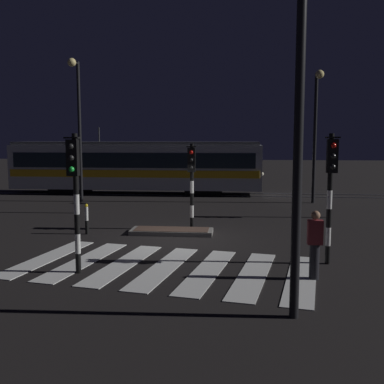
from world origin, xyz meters
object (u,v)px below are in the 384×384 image
(street_lamp_near_kerb, at_px, (302,51))
(traffic_light_kerb_mid_left, at_px, (75,182))
(traffic_light_corner_near_right, at_px, (331,179))
(traffic_light_median_centre, at_px, (192,173))
(traffic_light_corner_far_right, at_px, (330,171))
(street_lamp_trackside_right, at_px, (316,120))
(traffic_light_corner_far_left, at_px, (75,164))
(pedestrian_waiting_at_kerb, at_px, (315,244))
(street_lamp_trackside_left, at_px, (78,114))
(bollard_island_edge, at_px, (87,219))
(tram, at_px, (136,166))

(street_lamp_near_kerb, bearing_deg, traffic_light_kerb_mid_left, 153.31)
(traffic_light_corner_near_right, bearing_deg, traffic_light_median_centre, 133.62)
(traffic_light_corner_far_right, height_order, traffic_light_corner_near_right, traffic_light_corner_near_right)
(traffic_light_corner_far_right, height_order, street_lamp_trackside_right, street_lamp_trackside_right)
(traffic_light_corner_far_left, xyz_separation_m, pedestrian_waiting_at_kerb, (9.32, -9.11, -1.42))
(traffic_light_corner_near_right, height_order, street_lamp_trackside_right, street_lamp_trackside_right)
(traffic_light_median_centre, bearing_deg, pedestrian_waiting_at_kerb, -58.16)
(traffic_light_corner_far_right, xyz_separation_m, street_lamp_trackside_left, (-12.51, 3.83, 2.69))
(street_lamp_trackside_right, bearing_deg, traffic_light_kerb_mid_left, -120.76)
(traffic_light_kerb_mid_left, distance_m, traffic_light_corner_far_left, 9.83)
(traffic_light_corner_far_right, distance_m, pedestrian_waiting_at_kerb, 9.32)
(traffic_light_kerb_mid_left, xyz_separation_m, traffic_light_median_centre, (2.35, 5.94, -0.21))
(traffic_light_corner_near_right, bearing_deg, pedestrian_waiting_at_kerb, -113.42)
(street_lamp_near_kerb, bearing_deg, traffic_light_corner_far_right, 76.34)
(traffic_light_median_centre, height_order, traffic_light_corner_far_right, traffic_light_median_centre)
(traffic_light_kerb_mid_left, relative_size, street_lamp_trackside_left, 0.47)
(pedestrian_waiting_at_kerb, bearing_deg, traffic_light_corner_far_right, 77.07)
(street_lamp_trackside_right, height_order, street_lamp_near_kerb, street_lamp_near_kerb)
(traffic_light_corner_near_right, height_order, street_lamp_near_kerb, street_lamp_near_kerb)
(traffic_light_kerb_mid_left, height_order, bollard_island_edge, traffic_light_kerb_mid_left)
(traffic_light_corner_near_right, bearing_deg, street_lamp_near_kerb, -108.59)
(traffic_light_corner_far_left, height_order, traffic_light_corner_far_right, traffic_light_corner_far_left)
(street_lamp_trackside_right, relative_size, street_lamp_near_kerb, 0.86)
(traffic_light_corner_far_right, distance_m, tram, 13.01)
(traffic_light_corner_far_left, height_order, street_lamp_near_kerb, street_lamp_near_kerb)
(traffic_light_corner_far_right, distance_m, bollard_island_edge, 10.44)
(traffic_light_kerb_mid_left, distance_m, traffic_light_corner_near_right, 6.73)
(traffic_light_kerb_mid_left, xyz_separation_m, traffic_light_corner_near_right, (6.56, 1.52, 0.01))
(street_lamp_trackside_left, bearing_deg, street_lamp_trackside_right, 3.00)
(traffic_light_kerb_mid_left, distance_m, bollard_island_edge, 5.29)
(traffic_light_median_centre, distance_m, traffic_light_corner_near_right, 6.11)
(traffic_light_median_centre, relative_size, street_lamp_near_kerb, 0.41)
(traffic_light_corner_far_left, relative_size, traffic_light_corner_far_right, 1.11)
(traffic_light_kerb_mid_left, bearing_deg, street_lamp_near_kerb, -26.69)
(traffic_light_median_centre, bearing_deg, traffic_light_corner_near_right, -46.38)
(traffic_light_corner_far_right, bearing_deg, traffic_light_median_centre, -150.61)
(traffic_light_corner_far_left, bearing_deg, tram, 82.14)
(street_lamp_trackside_right, height_order, pedestrian_waiting_at_kerb, street_lamp_trackside_right)
(traffic_light_kerb_mid_left, bearing_deg, traffic_light_corner_near_right, 13.04)
(traffic_light_median_centre, height_order, street_lamp_trackside_left, street_lamp_trackside_left)
(traffic_light_corner_far_right, xyz_separation_m, pedestrian_waiting_at_kerb, (-2.07, -9.01, -1.19))
(traffic_light_corner_near_right, distance_m, bollard_island_edge, 8.75)
(traffic_light_corner_near_right, bearing_deg, traffic_light_kerb_mid_left, -166.96)
(traffic_light_corner_far_right, xyz_separation_m, bollard_island_edge, (-9.38, -4.35, -1.51))
(traffic_light_kerb_mid_left, distance_m, pedestrian_waiting_at_kerb, 6.14)
(traffic_light_corner_near_right, relative_size, street_lamp_near_kerb, 0.45)
(bollard_island_edge, bearing_deg, pedestrian_waiting_at_kerb, -32.52)
(traffic_light_median_centre, relative_size, traffic_light_corner_far_left, 0.94)
(tram, bearing_deg, traffic_light_kerb_mid_left, -82.39)
(traffic_light_corner_near_right, relative_size, street_lamp_trackside_left, 0.47)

